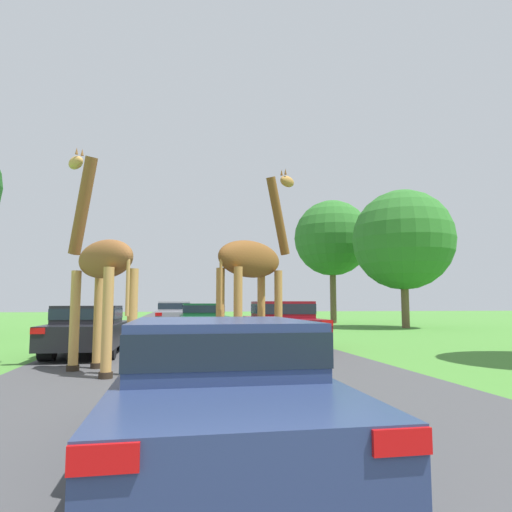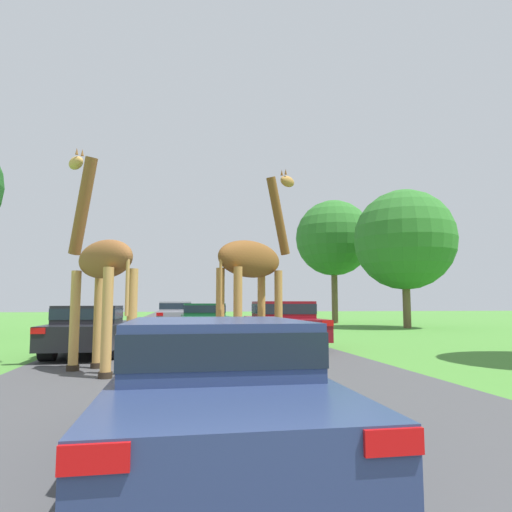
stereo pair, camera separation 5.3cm
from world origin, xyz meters
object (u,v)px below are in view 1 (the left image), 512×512
(giraffe_near_road, at_px, (253,266))
(car_verge_right, at_px, (202,319))
(car_queue_left, at_px, (282,322))
(car_far_ahead, at_px, (174,315))
(giraffe_companion, at_px, (101,266))
(tree_right_cluster, at_px, (332,238))
(car_queue_right, at_px, (88,328))
(tree_far_right, at_px, (403,240))
(car_lead_maroon, at_px, (218,381))

(giraffe_near_road, relative_size, car_verge_right, 1.15)
(car_queue_left, bearing_deg, giraffe_near_road, -112.86)
(car_queue_left, relative_size, car_far_ahead, 1.11)
(giraffe_companion, distance_m, tree_right_cluster, 25.17)
(car_queue_left, height_order, car_verge_right, car_queue_left)
(giraffe_near_road, height_order, giraffe_companion, giraffe_near_road)
(car_queue_right, bearing_deg, car_far_ahead, 78.92)
(tree_right_cluster, bearing_deg, tree_far_right, -75.46)
(car_verge_right, bearing_deg, car_queue_left, -64.22)
(car_lead_maroon, bearing_deg, car_far_ahead, 91.14)
(giraffe_companion, relative_size, car_queue_right, 1.20)
(giraffe_companion, height_order, car_far_ahead, giraffe_companion)
(giraffe_companion, distance_m, car_far_ahead, 15.20)
(giraffe_companion, relative_size, tree_far_right, 0.62)
(car_queue_left, relative_size, car_verge_right, 1.06)
(giraffe_companion, relative_size, car_queue_left, 1.07)
(car_queue_right, bearing_deg, car_queue_left, 15.93)
(giraffe_companion, distance_m, car_queue_right, 3.72)
(giraffe_companion, xyz_separation_m, car_queue_left, (5.02, 4.99, -1.39))
(car_queue_right, bearing_deg, car_verge_right, 61.56)
(giraffe_near_road, bearing_deg, car_queue_right, -158.44)
(car_lead_maroon, bearing_deg, tree_far_right, 57.68)
(giraffe_near_road, distance_m, tree_far_right, 17.52)
(car_queue_left, height_order, car_far_ahead, car_far_ahead)
(car_verge_right, bearing_deg, giraffe_companion, -105.46)
(car_far_ahead, distance_m, tree_far_right, 13.69)
(giraffe_companion, xyz_separation_m, car_lead_maroon, (1.92, -5.47, -1.50))
(tree_right_cluster, distance_m, tree_far_right, 7.26)
(giraffe_companion, xyz_separation_m, car_queue_right, (-0.79, 3.33, -1.45))
(car_queue_left, bearing_deg, car_far_ahead, 109.21)
(tree_right_cluster, bearing_deg, giraffe_companion, -120.71)
(car_lead_maroon, height_order, car_far_ahead, car_far_ahead)
(car_lead_maroon, bearing_deg, car_queue_right, 107.09)
(tree_right_cluster, height_order, tree_far_right, tree_right_cluster)
(giraffe_companion, height_order, car_lead_maroon, giraffe_companion)
(giraffe_near_road, xyz_separation_m, car_lead_maroon, (-1.48, -6.61, -1.62))
(car_far_ahead, bearing_deg, giraffe_companion, -95.72)
(car_queue_right, relative_size, tree_far_right, 0.52)
(car_far_ahead, distance_m, car_verge_right, 5.41)
(giraffe_companion, bearing_deg, car_queue_right, 67.23)
(giraffe_near_road, height_order, car_lead_maroon, giraffe_near_road)
(car_queue_right, bearing_deg, car_lead_maroon, -72.91)
(car_far_ahead, bearing_deg, giraffe_near_road, -82.26)
(car_verge_right, height_order, tree_far_right, tree_far_right)
(car_lead_maroon, bearing_deg, giraffe_near_road, 77.36)
(giraffe_companion, xyz_separation_m, car_verge_right, (2.71, 9.78, -1.43))
(car_queue_left, relative_size, tree_right_cluster, 0.53)
(tree_far_right, bearing_deg, giraffe_companion, -135.16)
(car_far_ahead, xyz_separation_m, car_verge_right, (1.20, -5.28, -0.06))
(giraffe_near_road, relative_size, giraffe_companion, 1.02)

